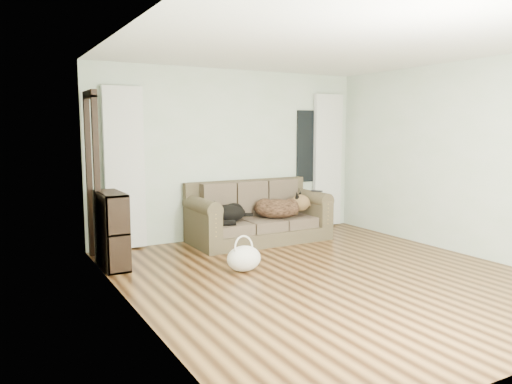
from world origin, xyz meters
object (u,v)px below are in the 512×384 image
dog_black_lab (225,214)px  bookshelf (111,227)px  tote_bag (244,258)px  dog_shepherd (279,208)px  sofa (259,212)px

dog_black_lab → bookshelf: (-1.69, -0.31, 0.02)m
tote_bag → bookshelf: bookshelf is taller
dog_black_lab → tote_bag: (-0.36, -1.26, -0.32)m
dog_shepherd → tote_bag: bearing=78.2°
tote_bag → dog_shepherd: bearing=44.3°
dog_black_lab → bookshelf: bookshelf is taller
dog_black_lab → dog_shepherd: dog_shepherd is taller
dog_black_lab → tote_bag: 1.35m
tote_bag → bookshelf: bearing=144.3°
sofa → dog_black_lab: bearing=-174.6°
sofa → bookshelf: (-2.29, -0.36, 0.05)m
sofa → dog_black_lab: 0.60m
dog_shepherd → bookshelf: size_ratio=0.78×
bookshelf → dog_black_lab: bearing=8.3°
tote_bag → bookshelf: size_ratio=0.46×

